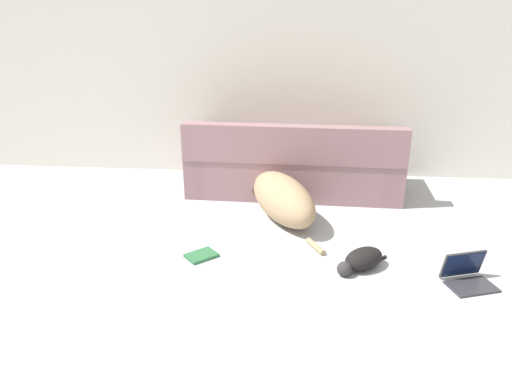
{
  "coord_description": "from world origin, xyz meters",
  "views": [
    {
      "loc": [
        0.47,
        -1.9,
        1.86
      ],
      "look_at": [
        0.18,
        1.54,
        0.51
      ],
      "focal_mm": 35.0,
      "sensor_mm": 36.0,
      "label": 1
    }
  ],
  "objects_px": {
    "laptop_open": "(467,273)",
    "couch": "(294,168)",
    "cat": "(362,260)",
    "book_green": "(201,255)",
    "dog": "(281,198)"
  },
  "relations": [
    {
      "from": "couch",
      "to": "laptop_open",
      "type": "height_order",
      "value": "couch"
    },
    {
      "from": "dog",
      "to": "cat",
      "type": "bearing_deg",
      "value": -171.25
    },
    {
      "from": "dog",
      "to": "laptop_open",
      "type": "height_order",
      "value": "dog"
    },
    {
      "from": "dog",
      "to": "cat",
      "type": "height_order",
      "value": "dog"
    },
    {
      "from": "dog",
      "to": "book_green",
      "type": "bearing_deg",
      "value": 115.9
    },
    {
      "from": "couch",
      "to": "laptop_open",
      "type": "bearing_deg",
      "value": 128.28
    },
    {
      "from": "laptop_open",
      "to": "couch",
      "type": "bearing_deg",
      "value": 108.3
    },
    {
      "from": "laptop_open",
      "to": "book_green",
      "type": "xyz_separation_m",
      "value": [
        -1.9,
        0.2,
        -0.06
      ]
    },
    {
      "from": "dog",
      "to": "laptop_open",
      "type": "bearing_deg",
      "value": -154.02
    },
    {
      "from": "cat",
      "to": "dog",
      "type": "bearing_deg",
      "value": -94.16
    },
    {
      "from": "laptop_open",
      "to": "dog",
      "type": "bearing_deg",
      "value": 125.34
    },
    {
      "from": "cat",
      "to": "book_green",
      "type": "relative_size",
      "value": 1.52
    },
    {
      "from": "dog",
      "to": "laptop_open",
      "type": "xyz_separation_m",
      "value": [
        1.33,
        -0.98,
        -0.12
      ]
    },
    {
      "from": "couch",
      "to": "dog",
      "type": "relative_size",
      "value": 1.63
    },
    {
      "from": "laptop_open",
      "to": "book_green",
      "type": "relative_size",
      "value": 1.37
    }
  ]
}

